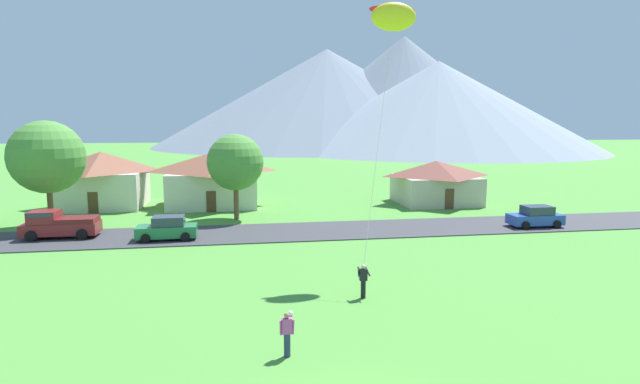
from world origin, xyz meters
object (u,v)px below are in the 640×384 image
house_leftmost (213,178)px  watcher_person (287,334)px  house_left_center (436,181)px  kite_flyer_with_kite (393,23)px  tree_near_left (235,162)px  parked_car_blue_west_end (536,217)px  pickup_truck_maroon_west_side (59,224)px  parked_car_green_mid_west (167,228)px  tree_center (47,157)px  house_right_center (102,178)px  soccer_ball (291,313)px

house_leftmost → watcher_person: 34.47m
house_left_center → kite_flyer_with_kite: kite_flyer_with_kite is taller
tree_near_left → parked_car_blue_west_end: (23.85, -7.33, -4.12)m
pickup_truck_maroon_west_side → kite_flyer_with_kite: bearing=-25.5°
house_leftmost → parked_car_green_mid_west: size_ratio=2.21×
parked_car_blue_west_end → parked_car_green_mid_west: same height
watcher_person → tree_center: bearing=123.3°
house_right_center → soccer_ball: 35.14m
house_leftmost → tree_center: size_ratio=1.08×
tree_near_left → pickup_truck_maroon_west_side: bearing=-157.4°
tree_near_left → pickup_truck_maroon_west_side: tree_near_left is taller
house_left_center → pickup_truck_maroon_west_side: size_ratio=1.60×
house_left_center → pickup_truck_maroon_west_side: bearing=-162.1°
parked_car_green_mid_west → house_leftmost: bearing=80.4°
tree_near_left → pickup_truck_maroon_west_side: (-12.77, -5.30, -3.93)m
tree_near_left → tree_center: 14.78m
tree_near_left → kite_flyer_with_kite: bearing=-60.1°
house_left_center → parked_car_blue_west_end: size_ratio=1.98×
pickup_truck_maroon_west_side → soccer_ball: size_ratio=21.72×
house_right_center → soccer_ball: size_ratio=35.30×
kite_flyer_with_kite → watcher_person: bearing=-123.2°
tree_near_left → soccer_ball: (2.42, -22.70, -4.87)m
house_leftmost → parked_car_green_mid_west: house_leftmost is taller
house_left_center → kite_flyer_with_kite: 26.73m
house_left_center → house_right_center: bearing=174.6°
tree_near_left → soccer_ball: bearing=-83.9°
house_right_center → kite_flyer_with_kite: (22.19, -24.32, 11.08)m
parked_car_blue_west_end → kite_flyer_with_kite: (-14.85, -8.34, 13.07)m
tree_near_left → kite_flyer_with_kite: kite_flyer_with_kite is taller
tree_center → kite_flyer_with_kite: bearing=-31.5°
parked_car_green_mid_west → tree_center: bearing=148.5°
parked_car_blue_west_end → pickup_truck_maroon_west_side: bearing=176.8°
parked_car_blue_west_end → soccer_ball: bearing=-144.3°
house_leftmost → tree_near_left: tree_near_left is taller
pickup_truck_maroon_west_side → kite_flyer_with_kite: (21.77, -10.37, 12.88)m
house_right_center → tree_center: tree_center is taller
tree_near_left → pickup_truck_maroon_west_side: 14.37m
house_leftmost → parked_car_blue_west_end: (26.21, -14.98, -1.93)m
tree_center → watcher_person: (16.63, -25.36, -4.81)m
tree_near_left → kite_flyer_with_kite: size_ratio=0.49×
house_right_center → soccer_ball: bearing=-63.5°
kite_flyer_with_kite → house_leftmost: bearing=116.0°
house_left_center → parked_car_blue_west_end: house_left_center is taller
parked_car_green_mid_west → soccer_ball: 17.17m
tree_center → kite_flyer_with_kite: kite_flyer_with_kite is taller
house_left_center → tree_center: 36.02m
house_right_center → pickup_truck_maroon_west_side: bearing=-88.3°
tree_center → kite_flyer_with_kite: size_ratio=0.57×
house_right_center → tree_center: size_ratio=0.99×
house_left_center → parked_car_blue_west_end: (3.32, -12.78, -1.44)m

